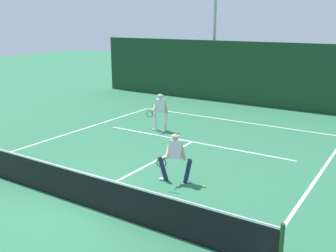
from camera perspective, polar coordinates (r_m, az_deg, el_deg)
The scene contains 11 objects.
ground_plane at distance 11.00m, azimuth -13.40°, elevation -10.86°, with size 80.00×80.00×0.00m, color #2F734E.
court_line_baseline_far at distance 19.33m, azimuth 9.45°, elevation 0.78°, with size 10.21×0.10×0.01m, color white.
court_line_service at distance 15.81m, azimuth 3.57°, elevation -2.31°, with size 8.32×0.10×0.01m, color white.
court_line_centre at distance 13.20m, azimuth -3.40°, elevation -5.92°, with size 0.10×6.40×0.01m, color white.
tennis_net at distance 10.79m, azimuth -13.56°, elevation -8.50°, with size 11.19×0.09×1.05m.
player_near at distance 11.69m, azimuth 1.03°, elevation -4.40°, with size 1.07×0.93×1.53m.
player_far at distance 17.09m, azimuth -1.15°, elevation 2.26°, with size 0.75×0.93×1.67m.
tennis_ball at distance 15.49m, azimuth -0.84°, elevation -2.53°, with size 0.07×0.07×0.07m, color #D1E033.
tennis_ball_extra at distance 11.64m, azimuth 5.31°, elevation -8.79°, with size 0.07×0.07×0.07m, color #D1E033.
back_fence_windscreen at distance 22.61m, azimuth 13.66°, elevation 7.29°, with size 21.99×0.12×3.60m, color #183C20.
light_pole at distance 24.50m, azimuth 6.90°, elevation 15.90°, with size 0.55×0.44×8.43m.
Camera 1 is at (7.28, -6.73, 4.76)m, focal length 41.72 mm.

